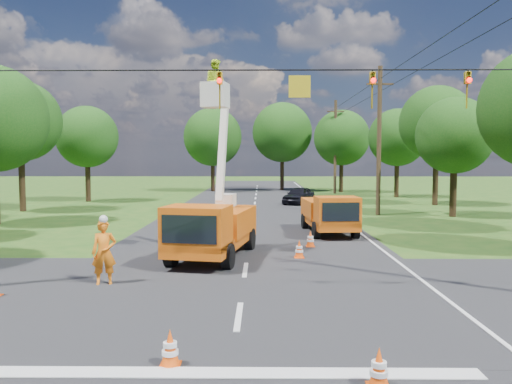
{
  "coord_description": "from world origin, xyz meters",
  "views": [
    {
      "loc": [
        0.55,
        -11.88,
        3.91
      ],
      "look_at": [
        0.35,
        6.86,
        2.6
      ],
      "focal_mm": 35.0,
      "sensor_mm": 36.0,
      "label": 1
    }
  ],
  "objects_px": {
    "traffic_cone_1": "(379,369)",
    "tree_left_f": "(87,137)",
    "pole_right_far": "(335,146)",
    "tree_right_c": "(455,136)",
    "tree_far_b": "(282,132)",
    "traffic_cone_0": "(170,349)",
    "tree_far_c": "(342,138)",
    "traffic_cone_2": "(299,249)",
    "distant_car": "(299,195)",
    "tree_left_e": "(20,121)",
    "second_truck": "(329,213)",
    "traffic_cone_3": "(310,239)",
    "traffic_cone_6": "(332,220)",
    "ground_worker": "(104,253)",
    "tree_right_d": "(437,123)",
    "tree_far_a": "(213,137)",
    "tree_right_e": "(397,138)",
    "bucket_truck": "(213,217)",
    "pole_right_mid": "(379,139)"
  },
  "relations": [
    {
      "from": "traffic_cone_1",
      "to": "tree_left_f",
      "type": "height_order",
      "value": "tree_left_f"
    },
    {
      "from": "traffic_cone_1",
      "to": "pole_right_far",
      "type": "height_order",
      "value": "pole_right_far"
    },
    {
      "from": "pole_right_far",
      "to": "tree_right_c",
      "type": "height_order",
      "value": "pole_right_far"
    },
    {
      "from": "pole_right_far",
      "to": "tree_far_b",
      "type": "xyz_separation_m",
      "value": [
        -5.5,
        5.0,
        1.7
      ]
    },
    {
      "from": "traffic_cone_0",
      "to": "tree_far_c",
      "type": "distance_m",
      "value": 48.39
    },
    {
      "from": "traffic_cone_2",
      "to": "pole_right_far",
      "type": "bearing_deg",
      "value": 79.45
    },
    {
      "from": "distant_car",
      "to": "tree_far_c",
      "type": "xyz_separation_m",
      "value": [
        5.82,
        14.33,
        5.34
      ]
    },
    {
      "from": "tree_left_e",
      "to": "tree_left_f",
      "type": "distance_m",
      "value": 8.29
    },
    {
      "from": "second_truck",
      "to": "traffic_cone_1",
      "type": "xyz_separation_m",
      "value": [
        -1.48,
        -17.06,
        -0.7
      ]
    },
    {
      "from": "distant_car",
      "to": "traffic_cone_3",
      "type": "height_order",
      "value": "distant_car"
    },
    {
      "from": "traffic_cone_1",
      "to": "tree_far_b",
      "type": "relative_size",
      "value": 0.07
    },
    {
      "from": "traffic_cone_6",
      "to": "tree_right_c",
      "type": "xyz_separation_m",
      "value": [
        8.63,
        4.85,
        4.95
      ]
    },
    {
      "from": "ground_worker",
      "to": "tree_far_c",
      "type": "xyz_separation_m",
      "value": [
        13.75,
        40.9,
        5.06
      ]
    },
    {
      "from": "traffic_cone_1",
      "to": "tree_left_e",
      "type": "xyz_separation_m",
      "value": [
        -19.33,
        27.7,
        6.13
      ]
    },
    {
      "from": "ground_worker",
      "to": "tree_right_d",
      "type": "relative_size",
      "value": 0.21
    },
    {
      "from": "pole_right_far",
      "to": "tree_far_a",
      "type": "bearing_deg",
      "value": 167.47
    },
    {
      "from": "traffic_cone_2",
      "to": "tree_right_e",
      "type": "distance_m",
      "value": 32.52
    },
    {
      "from": "second_truck",
      "to": "tree_right_d",
      "type": "height_order",
      "value": "tree_right_d"
    },
    {
      "from": "tree_far_b",
      "to": "traffic_cone_3",
      "type": "bearing_deg",
      "value": -90.48
    },
    {
      "from": "tree_right_c",
      "to": "tree_far_c",
      "type": "height_order",
      "value": "tree_far_c"
    },
    {
      "from": "traffic_cone_3",
      "to": "tree_far_c",
      "type": "bearing_deg",
      "value": 78.79
    },
    {
      "from": "distant_car",
      "to": "tree_right_d",
      "type": "distance_m",
      "value": 12.63
    },
    {
      "from": "ground_worker",
      "to": "pole_right_far",
      "type": "distance_m",
      "value": 41.14
    },
    {
      "from": "tree_right_c",
      "to": "tree_right_e",
      "type": "distance_m",
      "value": 16.02
    },
    {
      "from": "traffic_cone_6",
      "to": "pole_right_far",
      "type": "xyz_separation_m",
      "value": [
        3.93,
        25.85,
        4.75
      ]
    },
    {
      "from": "bucket_truck",
      "to": "tree_far_a",
      "type": "distance_m",
      "value": 38.32
    },
    {
      "from": "traffic_cone_3",
      "to": "traffic_cone_2",
      "type": "bearing_deg",
      "value": -105.35
    },
    {
      "from": "traffic_cone_2",
      "to": "tree_right_c",
      "type": "height_order",
      "value": "tree_right_c"
    },
    {
      "from": "second_truck",
      "to": "traffic_cone_2",
      "type": "distance_m",
      "value": 6.53
    },
    {
      "from": "tree_left_f",
      "to": "tree_far_c",
      "type": "height_order",
      "value": "tree_far_c"
    },
    {
      "from": "traffic_cone_0",
      "to": "tree_left_f",
      "type": "height_order",
      "value": "tree_left_f"
    },
    {
      "from": "distant_car",
      "to": "tree_far_a",
      "type": "xyz_separation_m",
      "value": [
        -8.68,
        15.33,
        5.46
      ]
    },
    {
      "from": "second_truck",
      "to": "tree_far_a",
      "type": "bearing_deg",
      "value": 101.82
    },
    {
      "from": "traffic_cone_1",
      "to": "pole_right_far",
      "type": "bearing_deg",
      "value": 82.56
    },
    {
      "from": "traffic_cone_1",
      "to": "tree_far_b",
      "type": "xyz_separation_m",
      "value": [
        0.47,
        50.7,
        6.45
      ]
    },
    {
      "from": "second_truck",
      "to": "tree_far_c",
      "type": "relative_size",
      "value": 0.61
    },
    {
      "from": "bucket_truck",
      "to": "ground_worker",
      "type": "relative_size",
      "value": 3.81
    },
    {
      "from": "bucket_truck",
      "to": "tree_left_f",
      "type": "relative_size",
      "value": 0.91
    },
    {
      "from": "tree_right_c",
      "to": "tree_right_d",
      "type": "relative_size",
      "value": 0.81
    },
    {
      "from": "traffic_cone_0",
      "to": "tree_far_b",
      "type": "relative_size",
      "value": 0.07
    },
    {
      "from": "traffic_cone_1",
      "to": "tree_left_f",
      "type": "bearing_deg",
      "value": 115.89
    },
    {
      "from": "tree_right_d",
      "to": "second_truck",
      "type": "bearing_deg",
      "value": -124.58
    },
    {
      "from": "traffic_cone_2",
      "to": "pole_right_mid",
      "type": "bearing_deg",
      "value": 66.37
    },
    {
      "from": "bucket_truck",
      "to": "tree_right_c",
      "type": "height_order",
      "value": "tree_right_c"
    },
    {
      "from": "traffic_cone_3",
      "to": "tree_left_e",
      "type": "bearing_deg",
      "value": 143.57
    },
    {
      "from": "tree_far_b",
      "to": "traffic_cone_6",
      "type": "bearing_deg",
      "value": -87.08
    },
    {
      "from": "traffic_cone_0",
      "to": "tree_left_e",
      "type": "relative_size",
      "value": 0.08
    },
    {
      "from": "ground_worker",
      "to": "traffic_cone_3",
      "type": "bearing_deg",
      "value": 29.35
    },
    {
      "from": "traffic_cone_1",
      "to": "tree_far_a",
      "type": "distance_m",
      "value": 49.63
    },
    {
      "from": "bucket_truck",
      "to": "distant_car",
      "type": "bearing_deg",
      "value": 87.88
    }
  ]
}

